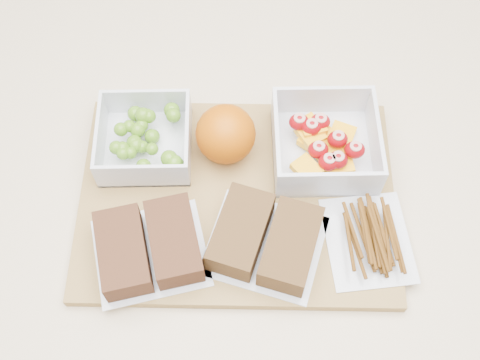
{
  "coord_description": "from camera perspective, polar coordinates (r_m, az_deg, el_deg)",
  "views": [
    {
      "loc": [
        -0.02,
        -0.38,
        1.63
      ],
      "look_at": [
        -0.01,
        -0.0,
        0.93
      ],
      "focal_mm": 45.0,
      "sensor_mm": 36.0,
      "label": 1
    }
  ],
  "objects": [
    {
      "name": "orange",
      "position": [
        0.8,
        -1.37,
        4.38
      ],
      "size": [
        0.08,
        0.08,
        0.08
      ],
      "primitive_type": "sphere",
      "color": "#C45704",
      "rests_on": "cutting_board"
    },
    {
      "name": "sandwich_bag_left",
      "position": [
        0.76,
        -8.65,
        -6.29
      ],
      "size": [
        0.16,
        0.15,
        0.04
      ],
      "color": "silver",
      "rests_on": "cutting_board"
    },
    {
      "name": "counter",
      "position": [
        1.24,
        0.67,
        -10.37
      ],
      "size": [
        1.2,
        0.9,
        0.9
      ],
      "primitive_type": "cube",
      "color": "beige",
      "rests_on": "ground"
    },
    {
      "name": "ground",
      "position": [
        1.68,
        0.51,
        -15.12
      ],
      "size": [
        4.0,
        4.0,
        0.0
      ],
      "primitive_type": "plane",
      "color": "gray",
      "rests_on": "ground"
    },
    {
      "name": "fruit_container",
      "position": [
        0.82,
        8.01,
        3.4
      ],
      "size": [
        0.14,
        0.14,
        0.06
      ],
      "color": "silver",
      "rests_on": "cutting_board"
    },
    {
      "name": "cutting_board",
      "position": [
        0.81,
        -0.27,
        -1.75
      ],
      "size": [
        0.43,
        0.31,
        0.02
      ],
      "primitive_type": "cube",
      "rotation": [
        0.0,
        0.0,
        -0.04
      ],
      "color": "#9F7B41",
      "rests_on": "counter"
    },
    {
      "name": "pretzel_bag",
      "position": [
        0.78,
        12.19,
        -5.26
      ],
      "size": [
        0.12,
        0.14,
        0.03
      ],
      "color": "silver",
      "rests_on": "cutting_board"
    },
    {
      "name": "sandwich_bag_center",
      "position": [
        0.75,
        2.43,
        -5.65
      ],
      "size": [
        0.17,
        0.16,
        0.04
      ],
      "color": "silver",
      "rests_on": "cutting_board"
    },
    {
      "name": "grape_container",
      "position": [
        0.83,
        -8.93,
        3.91
      ],
      "size": [
        0.12,
        0.12,
        0.05
      ],
      "color": "silver",
      "rests_on": "cutting_board"
    }
  ]
}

